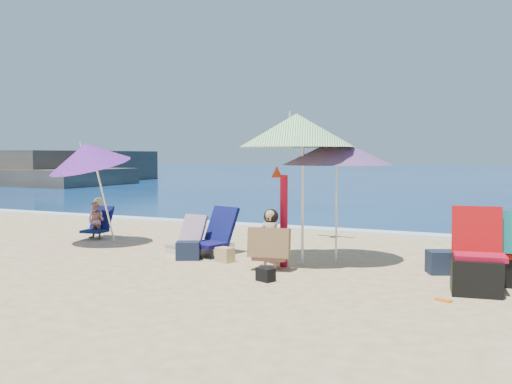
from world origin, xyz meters
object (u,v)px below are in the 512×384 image
at_px(umbrella_turquoise, 337,152).
at_px(camp_chair_left, 477,268).
at_px(chair_rainbow, 187,244).
at_px(person_left, 97,220).
at_px(furled_umbrella, 282,212).
at_px(person_center, 270,241).
at_px(chair_navy, 214,242).
at_px(camp_chair_right, 501,257).
at_px(umbrella_blue, 88,155).
at_px(umbrella_striped, 297,130).

distance_m(umbrella_turquoise, camp_chair_left, 2.79).
bearing_deg(chair_rainbow, person_left, 162.18).
relative_size(furled_umbrella, person_left, 1.86).
relative_size(person_center, person_left, 1.09).
bearing_deg(chair_navy, person_left, 169.12).
bearing_deg(umbrella_turquoise, chair_rainbow, -170.51).
height_order(umbrella_turquoise, chair_navy, umbrella_turquoise).
bearing_deg(camp_chair_right, umbrella_blue, 177.90).
bearing_deg(chair_navy, umbrella_blue, -175.92).
relative_size(umbrella_turquoise, camp_chair_right, 1.99).
bearing_deg(chair_rainbow, person_center, -17.63).
bearing_deg(camp_chair_left, person_center, 175.85).
distance_m(person_center, person_left, 4.58).
distance_m(furled_umbrella, person_center, 0.49).
bearing_deg(chair_rainbow, umbrella_striped, 0.65).
xyz_separation_m(person_center, person_left, (-4.36, 1.39, -0.06)).
xyz_separation_m(umbrella_blue, chair_navy, (2.51, 0.18, -1.46)).
bearing_deg(umbrella_blue, umbrella_turquoise, 4.01).
height_order(umbrella_striped, camp_chair_right, umbrella_striped).
xyz_separation_m(furled_umbrella, chair_navy, (-1.47, 0.55, -0.62)).
relative_size(umbrella_turquoise, umbrella_blue, 0.96).
bearing_deg(camp_chair_right, chair_navy, 174.43).
bearing_deg(person_left, umbrella_blue, -58.35).
relative_size(furled_umbrella, chair_rainbow, 2.30).
distance_m(camp_chair_right, person_left, 7.49).
height_order(camp_chair_left, person_center, camp_chair_left).
bearing_deg(umbrella_turquoise, camp_chair_left, -29.11).
height_order(furled_umbrella, person_left, furled_umbrella).
bearing_deg(camp_chair_right, person_left, 172.29).
bearing_deg(umbrella_striped, person_left, 169.82).
xyz_separation_m(camp_chair_left, person_left, (-7.17, 1.60, 0.06)).
relative_size(umbrella_striped, chair_navy, 2.47).
distance_m(umbrella_turquoise, person_center, 1.76).
bearing_deg(furled_umbrella, person_left, 165.85).
bearing_deg(furled_umbrella, camp_chair_left, -9.95).
bearing_deg(person_center, umbrella_turquoise, 53.79).
relative_size(furled_umbrella, camp_chair_right, 1.55).
bearing_deg(furled_umbrella, chair_navy, 159.53).
xyz_separation_m(umbrella_turquoise, person_left, (-5.07, 0.43, -1.34)).
bearing_deg(umbrella_blue, umbrella_striped, -0.92).
distance_m(umbrella_striped, umbrella_blue, 4.10).
bearing_deg(chair_navy, camp_chair_right, -5.57).
relative_size(umbrella_striped, camp_chair_right, 2.38).
relative_size(umbrella_striped, camp_chair_left, 2.25).
distance_m(chair_rainbow, person_left, 2.75).
distance_m(umbrella_striped, chair_navy, 2.42).
bearing_deg(camp_chair_left, camp_chair_right, 66.69).
xyz_separation_m(camp_chair_left, person_center, (-2.81, 0.20, 0.12)).
distance_m(umbrella_turquoise, camp_chair_right, 2.78).
relative_size(umbrella_turquoise, chair_navy, 2.06).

